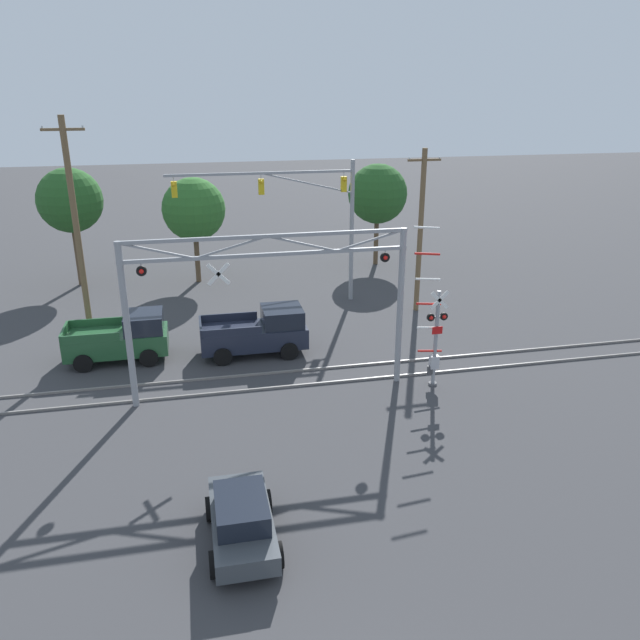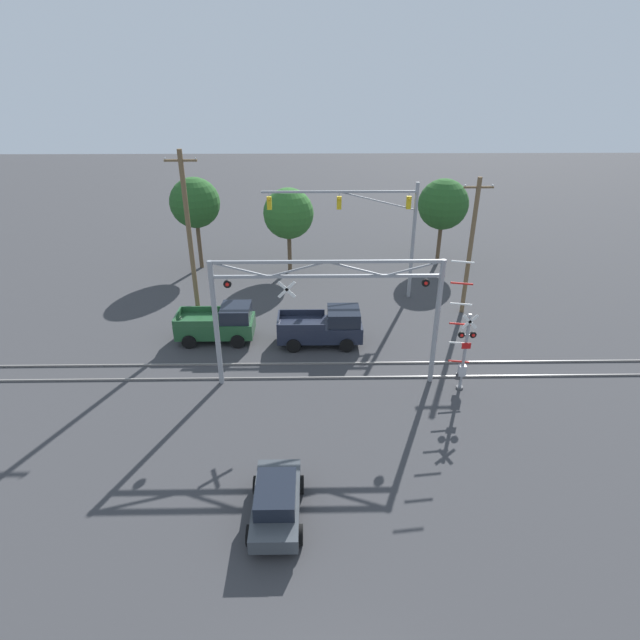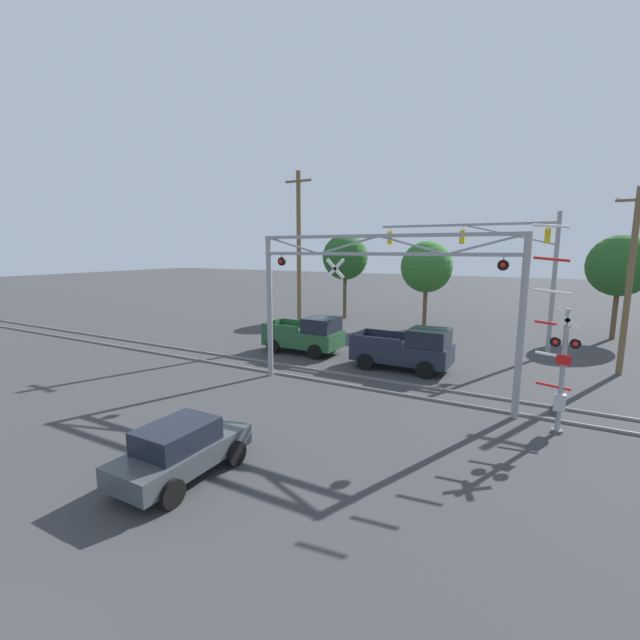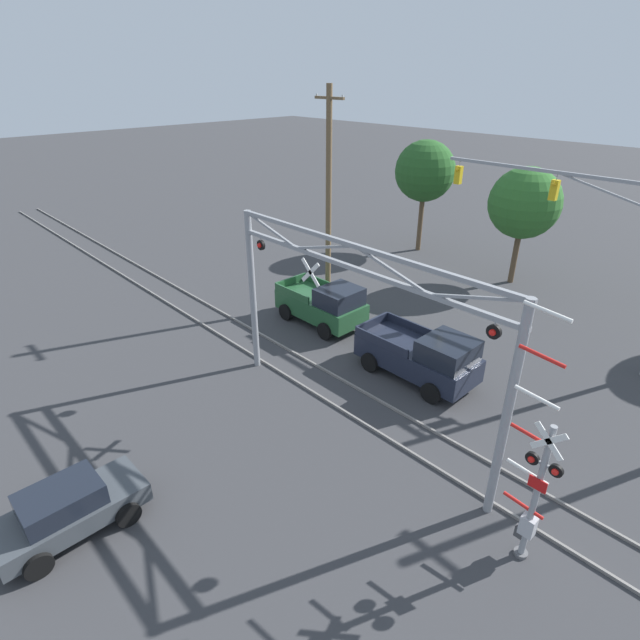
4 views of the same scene
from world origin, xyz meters
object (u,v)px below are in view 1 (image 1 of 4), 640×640
at_px(background_tree_far_right_verge, 378,194).
at_px(crossing_gantry, 268,290).
at_px(utility_pole_right, 420,230).
at_px(background_tree_far_left_verge, 70,201).
at_px(background_tree_beyond_span, 194,209).
at_px(crossing_signal_mast, 434,335).
at_px(pickup_truck_lead, 259,332).
at_px(traffic_signal_span, 310,207).
at_px(pickup_truck_following, 122,338).
at_px(utility_pole_left, 77,235).
at_px(sedan_waiting, 242,519).

bearing_deg(background_tree_far_right_verge, crossing_gantry, -118.66).
relative_size(crossing_gantry, utility_pole_right, 1.25).
bearing_deg(background_tree_far_left_verge, background_tree_beyond_span, -6.65).
bearing_deg(crossing_signal_mast, utility_pole_right, 73.57).
relative_size(pickup_truck_lead, utility_pole_right, 0.55).
bearing_deg(crossing_signal_mast, background_tree_far_left_verge, 132.40).
bearing_deg(traffic_signal_span, pickup_truck_following, -148.11).
height_order(utility_pole_left, background_tree_far_right_verge, utility_pole_left).
bearing_deg(traffic_signal_span, background_tree_far_left_verge, 154.91).
height_order(crossing_signal_mast, pickup_truck_following, crossing_signal_mast).
bearing_deg(traffic_signal_span, crossing_signal_mast, -76.23).
distance_m(utility_pole_left, background_tree_far_right_verge, 21.11).
xyz_separation_m(pickup_truck_lead, sedan_waiting, (-2.01, -12.90, -0.28)).
distance_m(crossing_signal_mast, background_tree_far_right_verge, 19.26).
relative_size(utility_pole_left, background_tree_far_left_verge, 1.47).
height_order(sedan_waiting, background_tree_far_right_verge, background_tree_far_right_verge).
distance_m(sedan_waiting, utility_pole_right, 20.83).
bearing_deg(background_tree_beyond_span, traffic_signal_span, -41.26).
distance_m(background_tree_beyond_span, background_tree_far_right_verge, 12.46).
relative_size(crossing_signal_mast, background_tree_far_left_verge, 0.94).
xyz_separation_m(pickup_truck_lead, background_tree_far_right_verge, (9.86, 13.94, 3.85)).
bearing_deg(background_tree_beyond_span, sedan_waiting, -88.93).
distance_m(crossing_signal_mast, background_tree_far_left_verge, 24.52).
bearing_deg(background_tree_far_right_verge, pickup_truck_lead, -125.28).
bearing_deg(crossing_gantry, pickup_truck_lead, 89.73).
xyz_separation_m(crossing_gantry, traffic_signal_span, (3.80, 10.90, 1.11)).
height_order(pickup_truck_lead, background_tree_far_left_verge, background_tree_far_left_verge).
bearing_deg(background_tree_far_right_verge, background_tree_far_left_verge, -177.56).
height_order(pickup_truck_following, background_tree_far_left_verge, background_tree_far_left_verge).
bearing_deg(pickup_truck_lead, utility_pole_left, 162.78).
distance_m(traffic_signal_span, sedan_waiting, 21.04).
bearing_deg(pickup_truck_following, traffic_signal_span, 31.89).
relative_size(utility_pole_right, background_tree_far_right_verge, 1.27).
bearing_deg(background_tree_far_left_verge, crossing_signal_mast, -47.60).
distance_m(crossing_signal_mast, pickup_truck_lead, 8.31).
relative_size(pickup_truck_following, utility_pole_left, 0.42).
bearing_deg(utility_pole_left, crossing_gantry, -40.11).
bearing_deg(background_tree_beyond_span, background_tree_far_left_verge, 173.35).
distance_m(crossing_gantry, pickup_truck_following, 8.44).
height_order(background_tree_far_left_verge, background_tree_far_right_verge, background_tree_far_left_verge).
height_order(traffic_signal_span, utility_pole_right, utility_pole_right).
xyz_separation_m(utility_pole_right, background_tree_beyond_span, (-11.78, 8.08, 0.08)).
relative_size(crossing_signal_mast, utility_pole_right, 0.77).
bearing_deg(pickup_truck_lead, utility_pole_right, 24.18).
distance_m(crossing_gantry, crossing_signal_mast, 7.03).
distance_m(pickup_truck_following, background_tree_far_right_verge, 21.24).
bearing_deg(crossing_gantry, background_tree_far_right_verge, 61.34).
distance_m(traffic_signal_span, utility_pole_right, 6.16).
bearing_deg(crossing_signal_mast, sedan_waiting, -137.07).
relative_size(traffic_signal_span, background_tree_far_right_verge, 1.48).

